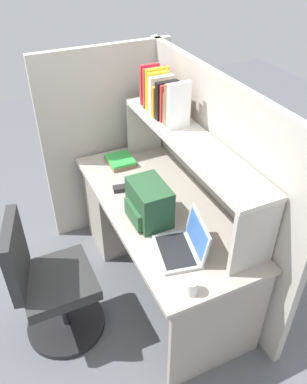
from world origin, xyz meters
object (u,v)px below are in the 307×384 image
(paper_cup, at_px, (191,286))
(laptop, at_px, (184,245))
(backpack, at_px, (149,203))
(computer_mouse, at_px, (121,188))
(office_chair, at_px, (50,289))

(paper_cup, bearing_deg, laptop, 158.19)
(backpack, relative_size, computer_mouse, 2.88)
(backpack, bearing_deg, office_chair, -90.78)
(laptop, height_order, computer_mouse, laptop)
(backpack, height_order, paper_cup, backpack)
(computer_mouse, relative_size, office_chair, 0.11)
(laptop, relative_size, paper_cup, 4.36)
(office_chair, bearing_deg, backpack, -75.81)
(computer_mouse, distance_m, paper_cup, 0.98)
(computer_mouse, height_order, office_chair, office_chair)
(backpack, distance_m, computer_mouse, 0.38)
(computer_mouse, relative_size, paper_cup, 1.28)
(laptop, bearing_deg, backpack, -169.99)
(paper_cup, distance_m, office_chair, 0.97)
(laptop, height_order, office_chair, laptop)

